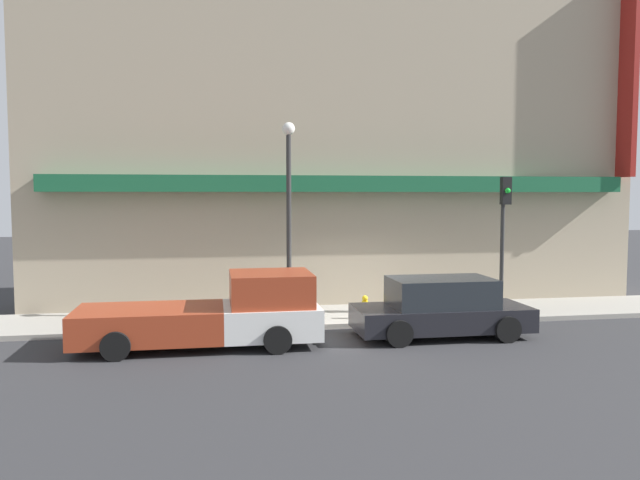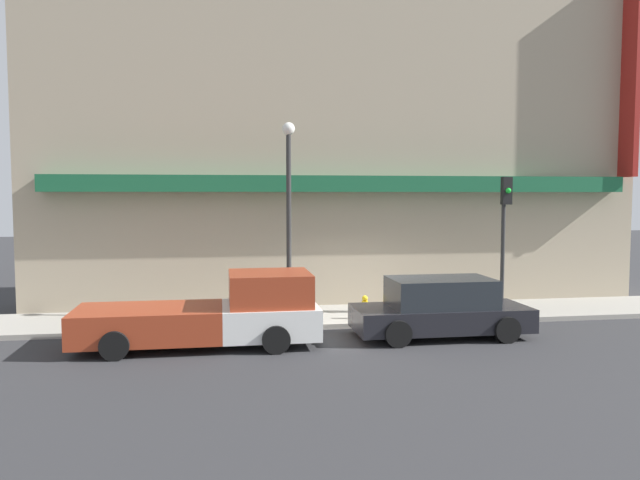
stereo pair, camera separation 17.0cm
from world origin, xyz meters
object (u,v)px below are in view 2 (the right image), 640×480
pickup_truck (216,314)px  parked_car (441,309)px  street_lamp (289,196)px  fire_hydrant (365,307)px  traffic_light (505,220)px

pickup_truck → parked_car: pickup_truck is taller
pickup_truck → street_lamp: (2.05, 2.39, 2.82)m
fire_hydrant → street_lamp: bearing=166.4°
pickup_truck → traffic_light: bearing=15.7°
fire_hydrant → street_lamp: 3.78m
parked_car → fire_hydrant: 2.44m
fire_hydrant → traffic_light: (4.22, 0.17, 2.41)m
pickup_truck → parked_car: size_ratio=1.29×
street_lamp → traffic_light: 6.35m
pickup_truck → traffic_light: size_ratio=1.43×
parked_car → street_lamp: size_ratio=0.81×
street_lamp → traffic_light: bearing=-3.1°
pickup_truck → street_lamp: bearing=51.3°
parked_car → fire_hydrant: parked_car is taller
parked_car → street_lamp: bearing=144.9°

